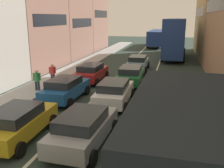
{
  "coord_description": "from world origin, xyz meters",
  "views": [
    {
      "loc": [
        3.33,
        -1.69,
        5.3
      ],
      "look_at": [
        0.0,
        12.0,
        1.6
      ],
      "focal_mm": 41.12,
      "sensor_mm": 36.0,
      "label": 1
    }
  ],
  "objects": [
    {
      "name": "sedan_centre_lane_second",
      "position": [
        -0.19,
        7.68,
        0.8
      ],
      "size": [
        2.2,
        4.37,
        1.49
      ],
      "rotation": [
        0.0,
        0.0,
        1.53
      ],
      "color": "gray",
      "rests_on": "ground"
    },
    {
      "name": "sedan_right_lane_behind_truck",
      "position": [
        3.53,
        12.07,
        0.8
      ],
      "size": [
        2.09,
        4.32,
        1.49
      ],
      "rotation": [
        0.0,
        0.0,
        1.58
      ],
      "color": "black",
      "rests_on": "ground"
    },
    {
      "name": "sidewalk_left",
      "position": [
        -6.7,
        20.0,
        0.07
      ],
      "size": [
        2.6,
        64.0,
        0.14
      ],
      "primitive_type": "cube",
      "color": "#A0A0A0",
      "rests_on": "ground"
    },
    {
      "name": "coupe_centre_lane_fourth",
      "position": [
        0.06,
        18.1,
        0.8
      ],
      "size": [
        2.16,
        4.35,
        1.49
      ],
      "rotation": [
        0.0,
        0.0,
        1.6
      ],
      "color": "#19592D",
      "rests_on": "ground"
    },
    {
      "name": "hatchback_centre_lane_third",
      "position": [
        -0.15,
        13.18,
        0.8
      ],
      "size": [
        2.12,
        4.33,
        1.49
      ],
      "rotation": [
        0.0,
        0.0,
        1.59
      ],
      "color": "silver",
      "rests_on": "ground"
    },
    {
      "name": "bus_far_queue_secondary",
      "position": [
        0.12,
        46.42,
        1.76
      ],
      "size": [
        3.04,
        10.57,
        2.9
      ],
      "rotation": [
        0.0,
        0.0,
        1.54
      ],
      "color": "navy",
      "rests_on": "ground"
    },
    {
      "name": "pedestrian_mid_sidewalk",
      "position": [
        -6.1,
        16.79,
        0.95
      ],
      "size": [
        0.47,
        0.34,
        1.66
      ],
      "rotation": [
        0.0,
        0.0,
        5.29
      ],
      "color": "#262D47",
      "rests_on": "ground"
    },
    {
      "name": "bus_mid_queue_primary",
      "position": [
        3.31,
        32.73,
        2.83
      ],
      "size": [
        3.09,
        10.59,
        5.06
      ],
      "rotation": [
        0.0,
        0.0,
        1.53
      ],
      "color": "navy",
      "rests_on": "ground"
    },
    {
      "name": "lane_stripe_right",
      "position": [
        1.7,
        20.0,
        0.01
      ],
      "size": [
        0.16,
        60.0,
        0.01
      ],
      "primitive_type": "cube",
      "color": "silver",
      "rests_on": "ground"
    },
    {
      "name": "pedestrian_near_kerb",
      "position": [
        -6.13,
        14.4,
        0.95
      ],
      "size": [
        0.5,
        0.34,
        1.66
      ],
      "rotation": [
        0.0,
        0.0,
        5.14
      ],
      "color": "#262D47",
      "rests_on": "ground"
    },
    {
      "name": "sedan_centre_lane_fifth",
      "position": [
        -0.19,
        23.99,
        0.8
      ],
      "size": [
        2.11,
        4.32,
        1.49
      ],
      "rotation": [
        0.0,
        0.0,
        1.58
      ],
      "color": "#759EB7",
      "rests_on": "ground"
    },
    {
      "name": "sedan_left_lane_third",
      "position": [
        -3.42,
        13.19,
        0.8
      ],
      "size": [
        2.16,
        4.35,
        1.49
      ],
      "rotation": [
        0.0,
        0.0,
        1.54
      ],
      "color": "#194C8C",
      "rests_on": "ground"
    },
    {
      "name": "sedan_left_lane_fourth",
      "position": [
        -3.33,
        18.3,
        0.8
      ],
      "size": [
        2.11,
        4.32,
        1.49
      ],
      "rotation": [
        0.0,
        0.0,
        1.56
      ],
      "color": "#A51E1E",
      "rests_on": "ground"
    },
    {
      "name": "lane_stripe_left",
      "position": [
        -1.7,
        20.0,
        0.01
      ],
      "size": [
        0.16,
        60.0,
        0.01
      ],
      "primitive_type": "cube",
      "color": "silver",
      "rests_on": "ground"
    },
    {
      "name": "building_row_left",
      "position": [
        -12.0,
        20.63,
        5.64
      ],
      "size": [
        7.2,
        43.9,
        13.56
      ],
      "rotation": [
        0.0,
        0.0,
        1.57
      ],
      "color": "#B2ADA3",
      "rests_on": "ground"
    },
    {
      "name": "wagon_left_lane_second",
      "position": [
        -3.2,
        7.55,
        0.8
      ],
      "size": [
        2.14,
        4.34,
        1.49
      ],
      "rotation": [
        0.0,
        0.0,
        1.59
      ],
      "color": "#B29319",
      "rests_on": "ground"
    },
    {
      "name": "removalist_box_truck",
      "position": [
        3.7,
        4.87,
        1.97
      ],
      "size": [
        2.77,
        7.73,
        3.58
      ],
      "rotation": [
        0.0,
        0.0,
        1.56
      ],
      "color": "navy",
      "rests_on": "ground"
    }
  ]
}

